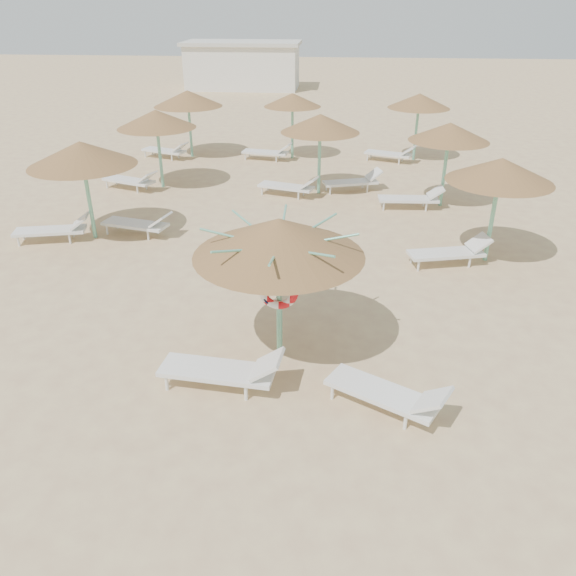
{
  "coord_description": "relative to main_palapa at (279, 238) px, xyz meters",
  "views": [
    {
      "loc": [
        1.24,
        -8.66,
        6.1
      ],
      "look_at": [
        0.42,
        0.53,
        1.3
      ],
      "focal_mm": 35.0,
      "sensor_mm": 36.0,
      "label": 1
    }
  ],
  "objects": [
    {
      "name": "ground",
      "position": [
        -0.27,
        -0.34,
        -2.37
      ],
      "size": [
        120.0,
        120.0,
        0.0
      ],
      "primitive_type": "plane",
      "color": "#D1B77F",
      "rests_on": "ground"
    },
    {
      "name": "main_palapa",
      "position": [
        0.0,
        0.0,
        0.0
      ],
      "size": [
        3.05,
        3.05,
        2.73
      ],
      "color": "#6EC0A0",
      "rests_on": "ground"
    },
    {
      "name": "palapa_field",
      "position": [
        -1.03,
        10.14,
        -0.06
      ],
      "size": [
        14.12,
        12.66,
        2.72
      ],
      "color": "#6EC0A0",
      "rests_on": "ground"
    },
    {
      "name": "lounger_main_a",
      "position": [
        -0.82,
        -1.18,
        -2.0
      ],
      "size": [
        2.2,
        0.86,
        0.78
      ],
      "rotation": [
        0.0,
        0.0,
        -0.1
      ],
      "color": "silver",
      "rests_on": "ground"
    },
    {
      "name": "lounger_main_b",
      "position": [
        1.97,
        -1.57,
        -2.02
      ],
      "size": [
        2.06,
        1.51,
        0.73
      ],
      "rotation": [
        0.0,
        0.0,
        -0.51
      ],
      "color": "silver",
      "rests_on": "ground"
    },
    {
      "name": "service_hut",
      "position": [
        -6.27,
        34.66,
        -0.73
      ],
      "size": [
        8.4,
        4.4,
        3.25
      ],
      "color": "silver",
      "rests_on": "ground"
    }
  ]
}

